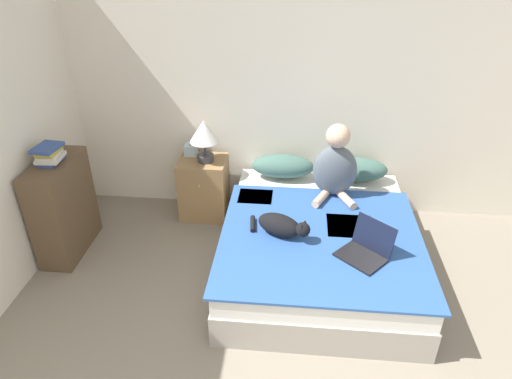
{
  "coord_description": "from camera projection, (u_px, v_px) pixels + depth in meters",
  "views": [
    {
      "loc": [
        0.07,
        -0.55,
        2.61
      ],
      "look_at": [
        -0.23,
        2.55,
        0.81
      ],
      "focal_mm": 32.0,
      "sensor_mm": 36.0,
      "label": 1
    }
  ],
  "objects": [
    {
      "name": "pillow_near",
      "position": [
        283.0,
        166.0,
        4.46
      ],
      "size": [
        0.61,
        0.28,
        0.22
      ],
      "color": "#42665B",
      "rests_on": "bed"
    },
    {
      "name": "book_stack_top",
      "position": [
        49.0,
        154.0,
        3.78
      ],
      "size": [
        0.21,
        0.26,
        0.15
      ],
      "color": "#334C8E",
      "rests_on": "bookshelf"
    },
    {
      "name": "bookshelf",
      "position": [
        63.0,
        207.0,
        4.04
      ],
      "size": [
        0.29,
        0.7,
        0.89
      ],
      "color": "brown",
      "rests_on": "ground_plane"
    },
    {
      "name": "cat_tabby",
      "position": [
        282.0,
        225.0,
        3.61
      ],
      "size": [
        0.5,
        0.36,
        0.19
      ],
      "rotation": [
        0.0,
        0.0,
        -0.42
      ],
      "color": "black",
      "rests_on": "bed"
    },
    {
      "name": "pillow_far",
      "position": [
        355.0,
        169.0,
        4.41
      ],
      "size": [
        0.61,
        0.28,
        0.22
      ],
      "color": "#42665B",
      "rests_on": "bed"
    },
    {
      "name": "person_sitting",
      "position": [
        335.0,
        166.0,
        4.07
      ],
      "size": [
        0.4,
        0.39,
        0.69
      ],
      "color": "slate",
      "rests_on": "bed"
    },
    {
      "name": "laptop_open",
      "position": [
        365.0,
        250.0,
        3.4
      ],
      "size": [
        0.45,
        0.45,
        0.26
      ],
      "rotation": [
        0.0,
        0.0,
        -0.73
      ],
      "color": "black",
      "rests_on": "bed"
    },
    {
      "name": "bed",
      "position": [
        318.0,
        246.0,
        3.91
      ],
      "size": [
        1.61,
        1.94,
        0.46
      ],
      "color": "#9E998E",
      "rests_on": "ground_plane"
    },
    {
      "name": "tissue_box",
      "position": [
        191.0,
        149.0,
        4.55
      ],
      "size": [
        0.12,
        0.12,
        0.14
      ],
      "color": "silver",
      "rests_on": "nightstand"
    },
    {
      "name": "nightstand",
      "position": [
        204.0,
        187.0,
        4.63
      ],
      "size": [
        0.47,
        0.42,
        0.62
      ],
      "color": "#937047",
      "rests_on": "ground_plane"
    },
    {
      "name": "table_lamp",
      "position": [
        204.0,
        134.0,
        4.31
      ],
      "size": [
        0.28,
        0.28,
        0.42
      ],
      "color": "#38383D",
      "rests_on": "nightstand"
    },
    {
      "name": "wall_back",
      "position": [
        291.0,
        89.0,
        4.31
      ],
      "size": [
        5.27,
        0.05,
        2.55
      ],
      "color": "silver",
      "rests_on": "ground_plane"
    }
  ]
}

